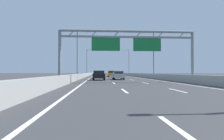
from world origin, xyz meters
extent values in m
plane|color=#38383A|center=(0.00, 100.00, 0.00)|extent=(260.00, 260.00, 0.00)
cube|color=white|center=(-1.80, 3.50, 0.01)|extent=(0.16, 3.00, 0.01)
cube|color=white|center=(-1.80, 12.50, 0.01)|extent=(0.16, 3.00, 0.01)
cube|color=white|center=(-1.80, 21.50, 0.01)|extent=(0.16, 3.00, 0.01)
cube|color=white|center=(-1.80, 30.50, 0.01)|extent=(0.16, 3.00, 0.01)
cube|color=white|center=(-1.80, 39.50, 0.01)|extent=(0.16, 3.00, 0.01)
cube|color=white|center=(-1.80, 48.50, 0.01)|extent=(0.16, 3.00, 0.01)
cube|color=white|center=(-1.80, 57.50, 0.01)|extent=(0.16, 3.00, 0.01)
cube|color=white|center=(-1.80, 66.50, 0.01)|extent=(0.16, 3.00, 0.01)
cube|color=white|center=(-1.80, 75.50, 0.01)|extent=(0.16, 3.00, 0.01)
cube|color=white|center=(-1.80, 84.50, 0.01)|extent=(0.16, 3.00, 0.01)
cube|color=white|center=(-1.80, 93.50, 0.01)|extent=(0.16, 3.00, 0.01)
cube|color=white|center=(-1.80, 102.50, 0.01)|extent=(0.16, 3.00, 0.01)
cube|color=white|center=(-1.80, 111.50, 0.01)|extent=(0.16, 3.00, 0.01)
cube|color=white|center=(-1.80, 120.50, 0.01)|extent=(0.16, 3.00, 0.01)
cube|color=white|center=(-1.80, 129.50, 0.01)|extent=(0.16, 3.00, 0.01)
cube|color=white|center=(-1.80, 138.50, 0.01)|extent=(0.16, 3.00, 0.01)
cube|color=white|center=(-1.80, 147.50, 0.01)|extent=(0.16, 3.00, 0.01)
cube|color=white|center=(-1.80, 156.50, 0.01)|extent=(0.16, 3.00, 0.01)
cube|color=white|center=(1.80, 12.50, 0.01)|extent=(0.16, 3.00, 0.01)
cube|color=white|center=(1.80, 21.50, 0.01)|extent=(0.16, 3.00, 0.01)
cube|color=white|center=(1.80, 30.50, 0.01)|extent=(0.16, 3.00, 0.01)
cube|color=white|center=(1.80, 39.50, 0.01)|extent=(0.16, 3.00, 0.01)
cube|color=white|center=(1.80, 48.50, 0.01)|extent=(0.16, 3.00, 0.01)
cube|color=white|center=(1.80, 57.50, 0.01)|extent=(0.16, 3.00, 0.01)
cube|color=white|center=(1.80, 66.50, 0.01)|extent=(0.16, 3.00, 0.01)
cube|color=white|center=(1.80, 75.50, 0.01)|extent=(0.16, 3.00, 0.01)
cube|color=white|center=(1.80, 84.50, 0.01)|extent=(0.16, 3.00, 0.01)
cube|color=white|center=(1.80, 93.50, 0.01)|extent=(0.16, 3.00, 0.01)
cube|color=white|center=(1.80, 102.50, 0.01)|extent=(0.16, 3.00, 0.01)
cube|color=white|center=(1.80, 111.50, 0.01)|extent=(0.16, 3.00, 0.01)
cube|color=white|center=(1.80, 120.50, 0.01)|extent=(0.16, 3.00, 0.01)
cube|color=white|center=(1.80, 129.50, 0.01)|extent=(0.16, 3.00, 0.01)
cube|color=white|center=(1.80, 138.50, 0.01)|extent=(0.16, 3.00, 0.01)
cube|color=white|center=(1.80, 147.50, 0.01)|extent=(0.16, 3.00, 0.01)
cube|color=white|center=(1.80, 156.50, 0.01)|extent=(0.16, 3.00, 0.01)
cube|color=white|center=(-5.25, 88.00, 0.01)|extent=(0.16, 176.00, 0.01)
cube|color=white|center=(5.25, 88.00, 0.01)|extent=(0.16, 176.00, 0.01)
cube|color=#9E9E99|center=(-6.90, 110.00, 0.47)|extent=(0.45, 220.00, 0.95)
cube|color=#9E9E99|center=(6.90, 110.00, 0.47)|extent=(0.45, 220.00, 0.95)
cylinder|color=gray|center=(-8.08, 22.94, 3.10)|extent=(0.36, 0.36, 6.20)
cylinder|color=gray|center=(8.08, 22.94, 3.10)|extent=(0.36, 0.36, 6.20)
cylinder|color=gray|center=(0.00, 22.94, 6.20)|extent=(16.17, 0.32, 0.32)
cylinder|color=gray|center=(0.00, 22.94, 5.50)|extent=(16.17, 0.26, 0.26)
cylinder|color=gray|center=(-6.74, 22.94, 5.85)|extent=(0.74, 0.10, 0.74)
cylinder|color=gray|center=(-4.04, 22.94, 5.85)|extent=(0.74, 0.10, 0.74)
cylinder|color=gray|center=(-1.35, 22.94, 5.85)|extent=(0.74, 0.10, 0.74)
cylinder|color=gray|center=(1.35, 22.94, 5.85)|extent=(0.74, 0.10, 0.74)
cylinder|color=gray|center=(4.04, 22.94, 5.85)|extent=(0.74, 0.10, 0.74)
cylinder|color=gray|center=(6.74, 22.94, 5.85)|extent=(0.74, 0.10, 0.74)
cube|color=#146B33|center=(-2.64, 22.94, 4.60)|extent=(3.40, 0.12, 1.60)
cube|color=#146B33|center=(2.39, 22.94, 4.60)|extent=(3.40, 0.12, 1.60)
cylinder|color=slate|center=(-7.70, 38.56, 4.75)|extent=(0.20, 0.20, 9.50)
cylinder|color=slate|center=(-6.60, 38.56, 9.35)|extent=(2.20, 0.12, 0.12)
cube|color=#F2EAC6|center=(-5.50, 38.56, 9.25)|extent=(0.56, 0.28, 0.20)
cylinder|color=slate|center=(7.70, 38.56, 4.75)|extent=(0.20, 0.20, 9.50)
cylinder|color=slate|center=(6.60, 38.56, 9.35)|extent=(2.20, 0.12, 0.12)
cube|color=#F2EAC6|center=(5.50, 38.56, 9.25)|extent=(0.56, 0.28, 0.20)
cylinder|color=slate|center=(-7.70, 70.52, 4.75)|extent=(0.20, 0.20, 9.50)
cylinder|color=slate|center=(-6.60, 70.52, 9.35)|extent=(2.20, 0.12, 0.12)
cube|color=#F2EAC6|center=(-5.50, 70.52, 9.25)|extent=(0.56, 0.28, 0.20)
cylinder|color=slate|center=(7.70, 70.52, 4.75)|extent=(0.20, 0.20, 9.50)
cylinder|color=slate|center=(6.60, 70.52, 9.35)|extent=(2.20, 0.12, 0.12)
cube|color=#F2EAC6|center=(5.50, 70.52, 9.25)|extent=(0.56, 0.28, 0.20)
cube|color=black|center=(-3.45, 30.19, 0.68)|extent=(1.87, 4.14, 0.72)
cube|color=black|center=(-3.45, 30.43, 1.26)|extent=(1.65, 1.84, 0.44)
cylinder|color=black|center=(-4.28, 31.71, 0.32)|extent=(0.22, 0.64, 0.64)
cylinder|color=black|center=(-2.63, 31.71, 0.32)|extent=(0.22, 0.64, 0.64)
cylinder|color=black|center=(-4.28, 28.68, 0.32)|extent=(0.22, 0.64, 0.64)
cylinder|color=black|center=(-2.63, 28.68, 0.32)|extent=(0.22, 0.64, 0.64)
cube|color=orange|center=(-0.25, 49.60, 0.67)|extent=(1.77, 4.39, 0.70)
cube|color=black|center=(-0.25, 49.24, 1.29)|extent=(1.56, 1.88, 0.55)
cylinder|color=black|center=(-1.02, 51.24, 0.32)|extent=(0.22, 0.64, 0.64)
cylinder|color=black|center=(0.53, 51.24, 0.32)|extent=(0.22, 0.64, 0.64)
cylinder|color=black|center=(-1.02, 47.95, 0.32)|extent=(0.22, 0.64, 0.64)
cylinder|color=black|center=(0.53, 47.95, 0.32)|extent=(0.22, 0.64, 0.64)
cube|color=#A8ADB2|center=(-0.24, 31.88, 0.65)|extent=(1.70, 4.13, 0.65)
cube|color=black|center=(-0.24, 31.67, 1.19)|extent=(1.50, 1.65, 0.43)
cylinder|color=black|center=(-0.98, 33.39, 0.32)|extent=(0.22, 0.64, 0.64)
cylinder|color=black|center=(0.50, 33.39, 0.32)|extent=(0.22, 0.64, 0.64)
cylinder|color=black|center=(-0.98, 30.36, 0.32)|extent=(0.22, 0.64, 0.64)
cylinder|color=black|center=(0.50, 30.36, 0.32)|extent=(0.22, 0.64, 0.64)
cube|color=yellow|center=(3.53, 118.23, 0.66)|extent=(1.89, 4.68, 0.69)
cube|color=black|center=(3.53, 118.47, 1.26)|extent=(1.66, 2.06, 0.51)
cylinder|color=black|center=(2.70, 120.02, 0.32)|extent=(0.22, 0.64, 0.64)
cylinder|color=black|center=(4.37, 120.02, 0.32)|extent=(0.22, 0.64, 0.64)
cylinder|color=black|center=(2.70, 116.44, 0.32)|extent=(0.22, 0.64, 0.64)
cylinder|color=black|center=(4.37, 116.44, 0.32)|extent=(0.22, 0.64, 0.64)
cube|color=#1E7A38|center=(-3.83, 106.74, 0.62)|extent=(1.71, 4.26, 0.61)
cube|color=black|center=(-3.83, 106.41, 1.18)|extent=(1.51, 1.96, 0.51)
cylinder|color=black|center=(-4.58, 108.32, 0.32)|extent=(0.22, 0.64, 0.64)
cylinder|color=black|center=(-3.08, 108.32, 0.32)|extent=(0.22, 0.64, 0.64)
cylinder|color=black|center=(-4.58, 105.16, 0.32)|extent=(0.22, 0.64, 0.64)
cylinder|color=black|center=(-3.08, 105.16, 0.32)|extent=(0.22, 0.64, 0.64)
cube|color=#2347AD|center=(-3.50, 40.22, 0.64)|extent=(1.84, 4.67, 0.65)
cube|color=black|center=(-3.50, 39.69, 1.22)|extent=(1.62, 2.14, 0.50)
cylinder|color=black|center=(-4.31, 42.00, 0.32)|extent=(0.22, 0.64, 0.64)
cylinder|color=black|center=(-2.69, 42.00, 0.32)|extent=(0.22, 0.64, 0.64)
cylinder|color=black|center=(-4.31, 38.43, 0.32)|extent=(0.22, 0.64, 0.64)
cylinder|color=black|center=(-2.69, 38.43, 0.32)|extent=(0.22, 0.64, 0.64)
camera|label=1|loc=(-3.54, -0.39, 1.26)|focal=31.30mm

